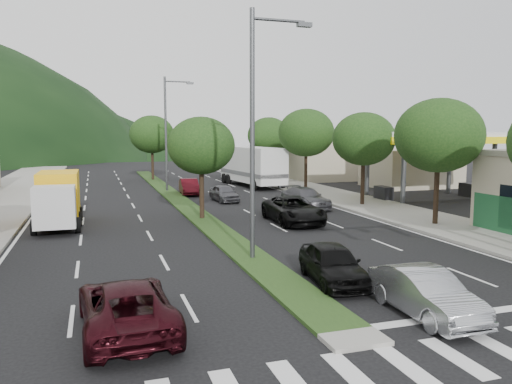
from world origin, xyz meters
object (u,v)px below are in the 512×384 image
object	(u,v)px
tree_r_d	(306,133)
car_queue_e	(224,193)
suv_maroon	(126,306)
car_queue_c	(189,187)
car_queue_b	(305,198)
tree_med_far	(152,134)
streetlight_mid	(168,128)
tree_r_c	(364,139)
sedan_silver	(425,293)
streetlight_near	(257,123)
car_queue_d	(293,210)
tree_r_b	(439,136)
tree_med_near	(201,146)
car_queue_a	(333,263)
motorhome	(252,165)
box_truck	(58,201)
tree_r_e	(269,135)

from	to	relation	value
tree_r_d	car_queue_e	bearing A→B (deg)	-152.20
suv_maroon	car_queue_c	size ratio (longest dim) A/B	1.22
suv_maroon	car_queue_b	world-z (taller)	car_queue_b
tree_med_far	streetlight_mid	size ratio (longest dim) A/B	0.69
tree_r_c	sedan_silver	world-z (taller)	tree_r_c
streetlight_near	car_queue_d	size ratio (longest dim) A/B	1.83
tree_r_b	tree_med_near	size ratio (longest dim) A/B	1.15
car_queue_a	car_queue_e	bearing A→B (deg)	93.58
tree_med_far	motorhome	distance (m)	12.64
car_queue_e	streetlight_mid	bearing A→B (deg)	107.15
tree_r_b	car_queue_e	distance (m)	16.59
streetlight_near	box_truck	world-z (taller)	streetlight_near
tree_r_b	tree_r_c	xyz separation A→B (m)	(0.00, 8.00, -0.29)
car_queue_c	box_truck	xyz separation A→B (m)	(-9.52, -11.99, 0.75)
tree_r_b	car_queue_b	xyz separation A→B (m)	(-4.24, 8.39, -4.33)
tree_r_b	car_queue_a	world-z (taller)	tree_r_b
motorhome	box_truck	bearing A→B (deg)	-141.04
car_queue_a	motorhome	size ratio (longest dim) A/B	0.40
car_queue_c	car_queue_e	size ratio (longest dim) A/B	1.10
car_queue_a	box_truck	size ratio (longest dim) A/B	0.66
tree_med_far	car_queue_b	distance (m)	25.22
tree_r_c	tree_r_e	world-z (taller)	tree_r_e
tree_r_e	sedan_silver	distance (m)	40.79
tree_r_d	car_queue_c	distance (m)	11.44
tree_med_far	sedan_silver	world-z (taller)	tree_med_far
tree_r_b	tree_r_c	distance (m)	8.01
tree_r_d	motorhome	distance (m)	6.98
car_queue_c	motorhome	size ratio (longest dim) A/B	0.40
car_queue_a	tree_r_e	bearing A→B (deg)	81.72
car_queue_a	tree_r_d	bearing A→B (deg)	76.03
car_queue_a	tree_r_b	bearing A→B (deg)	45.06
tree_r_d	tree_med_far	xyz separation A→B (m)	(-12.00, 14.00, -0.17)
tree_r_d	streetlight_near	bearing A→B (deg)	-118.20
motorhome	tree_med_far	bearing A→B (deg)	127.88
motorhome	tree_r_b	bearing A→B (deg)	-88.01
tree_med_far	car_queue_b	world-z (taller)	tree_med_far
car_queue_c	tree_med_near	bearing A→B (deg)	-92.82
tree_r_c	tree_r_e	distance (m)	20.00
tree_med_near	car_queue_e	size ratio (longest dim) A/B	1.63
car_queue_d	car_queue_e	distance (m)	10.12
tree_med_far	suv_maroon	distance (m)	42.56
car_queue_b	sedan_silver	bearing A→B (deg)	-110.55
tree_med_near	streetlight_mid	bearing A→B (deg)	89.22
tree_r_d	motorhome	xyz separation A→B (m)	(-3.42, 5.20, -3.15)
tree_r_c	car_queue_e	bearing A→B (deg)	148.35
tree_med_far	car_queue_a	size ratio (longest dim) A/B	1.72
car_queue_a	car_queue_d	bearing A→B (deg)	82.20
sedan_silver	car_queue_e	size ratio (longest dim) A/B	1.10
streetlight_near	tree_r_e	bearing A→B (deg)	69.77
tree_r_c	tree_med_far	world-z (taller)	tree_med_far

